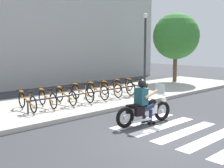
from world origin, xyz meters
TOP-DOWN VIEW (x-y plane):
  - ground_plane at (0.00, 0.00)m, footprint 48.00×48.00m
  - sidewalk at (0.00, 5.46)m, footprint 24.00×4.40m
  - crosswalk_stripe_1 at (0.85, -0.80)m, footprint 2.80×0.40m
  - crosswalk_stripe_2 at (0.85, 0.00)m, footprint 2.80×0.40m
  - crosswalk_stripe_3 at (0.85, 0.80)m, footprint 2.80×0.40m
  - crosswalk_stripe_4 at (0.85, 1.60)m, footprint 2.80×0.40m
  - motorcycle at (0.61, 1.35)m, footprint 2.19×0.76m
  - rider at (0.53, 1.37)m, footprint 0.68×0.60m
  - bicycle_0 at (-1.57, 5.07)m, footprint 0.48×1.67m
  - bicycle_1 at (-0.75, 5.07)m, footprint 0.48×1.56m
  - bicycle_2 at (0.08, 5.07)m, footprint 0.48×1.67m
  - bicycle_3 at (0.90, 5.07)m, footprint 0.48×1.75m
  - bicycle_4 at (1.73, 5.07)m, footprint 0.48×1.65m
  - bicycle_5 at (2.55, 5.07)m, footprint 0.48×1.60m
  - bicycle_6 at (3.38, 5.07)m, footprint 0.48×1.61m
  - bicycle_7 at (4.20, 5.07)m, footprint 0.48×1.56m
  - bike_rack at (1.31, 4.52)m, footprint 6.37×0.07m
  - street_lamp at (5.81, 5.86)m, footprint 0.28×0.28m
  - tree_near_rack at (9.27, 6.26)m, footprint 2.95×2.95m
  - building_backdrop at (0.00, 11.16)m, footprint 24.00×1.20m

SIDE VIEW (x-z plane):
  - ground_plane at x=0.00m, z-range 0.00..0.00m
  - crosswalk_stripe_1 at x=0.85m, z-range 0.00..0.01m
  - crosswalk_stripe_2 at x=0.85m, z-range 0.00..0.01m
  - crosswalk_stripe_3 at x=0.85m, z-range 0.00..0.01m
  - crosswalk_stripe_4 at x=0.85m, z-range 0.00..0.01m
  - sidewalk at x=0.00m, z-range 0.00..0.15m
  - motorcycle at x=0.61m, z-range -0.16..1.09m
  - bicycle_7 at x=4.20m, z-range 0.12..0.84m
  - bicycle_2 at x=0.08m, z-range 0.12..0.84m
  - bicycle_1 at x=-0.75m, z-range 0.12..0.85m
  - bicycle_0 at x=-1.57m, z-range 0.12..0.85m
  - bicycle_5 at x=2.55m, z-range 0.12..0.87m
  - bicycle_6 at x=3.38m, z-range 0.12..0.88m
  - bicycle_4 at x=1.73m, z-range 0.12..0.89m
  - bicycle_3 at x=0.90m, z-range 0.12..0.90m
  - bike_rack at x=1.31m, z-range 0.34..0.82m
  - rider at x=0.53m, z-range 0.11..1.56m
  - street_lamp at x=5.81m, z-range 0.45..4.66m
  - tree_near_rack at x=9.27m, z-range 0.78..5.31m
  - building_backdrop at x=0.00m, z-range 0.00..7.89m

